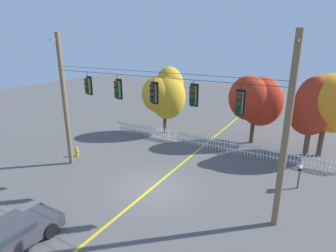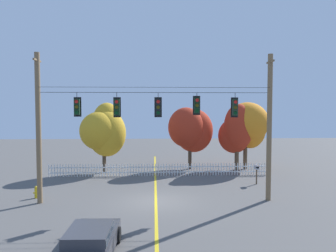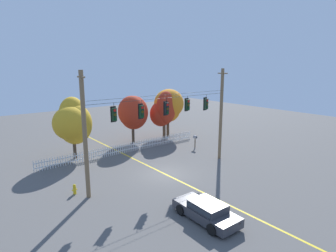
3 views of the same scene
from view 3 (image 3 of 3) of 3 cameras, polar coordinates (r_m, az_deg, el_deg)
The scene contains 16 objects.
ground at distance 23.92m, azimuth -0.55°, elevation -9.74°, with size 80.00×80.00×0.00m, color #565451.
lane_centerline_stripe at distance 23.92m, azimuth -0.56°, elevation -9.73°, with size 0.16×36.00×0.01m, color gold.
signal_support_span at distance 22.65m, azimuth -0.58°, elevation 0.65°, with size 13.74×1.10×8.67m.
traffic_signal_southbound_primary at distance 20.04m, azimuth -10.87°, elevation 2.32°, with size 0.43×0.38×1.40m.
traffic_signal_eastbound_side at distance 21.17m, azimuth -5.40°, elevation 2.95°, with size 0.43×0.38×1.44m.
traffic_signal_westbound_side at distance 22.54m, azimuth -0.31°, elevation 3.58°, with size 0.43×0.38×1.44m.
traffic_signal_northbound_primary at distance 23.97m, azimuth 3.96°, elevation 4.32°, with size 0.43×0.38×1.31m.
traffic_signal_northbound_secondary at distance 25.54m, azimuth 7.71°, elevation 4.47°, with size 0.43×0.38×1.45m.
white_picket_fence at distance 29.76m, azimuth -8.50°, elevation -4.40°, with size 18.07×0.06×1.00m.
autumn_maple_near_fence at distance 28.51m, azimuth -18.72°, elevation 0.86°, with size 3.84×3.55×5.99m.
autumn_maple_mid at distance 32.91m, azimuth -7.12°, elevation 2.79°, with size 4.14×3.56×5.58m.
autumn_oak_far_east at distance 34.74m, azimuth -0.92°, elevation 3.05°, with size 2.95×3.15×5.89m.
autumn_maple_far_west at distance 35.63m, azimuth 0.27°, elevation 4.37°, with size 3.82×3.62×6.05m.
parked_car at distance 17.38m, azimuth 7.79°, elevation -16.57°, with size 1.95×4.28×1.15m.
fire_hydrant at distance 21.43m, azimuth -18.41°, elevation -12.04°, with size 0.38×0.22×0.74m.
roadside_mailbox at distance 31.07m, azimuth 5.52°, elevation -2.39°, with size 0.25×0.44×1.40m.
Camera 3 is at (-13.58, -17.55, 8.94)m, focal length 30.08 mm.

